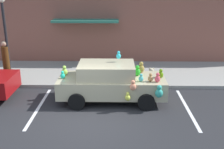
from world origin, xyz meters
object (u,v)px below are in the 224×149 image
Objects in this scene: teddy_bear_on_sidewalk at (151,75)px; street_lamp_post at (5,31)px; plush_covered_car at (111,82)px; pedestrian_near_shopfront at (7,63)px.

teddy_bear_on_sidewalk is 6.86m from street_lamp_post.
plush_covered_car is at bearing -21.00° from street_lamp_post.
teddy_bear_on_sidewalk is at bearing 1.31° from street_lamp_post.
pedestrian_near_shopfront reaches higher than plush_covered_car.
plush_covered_car is 1.09× the size of street_lamp_post.
teddy_bear_on_sidewalk is at bearing 1.33° from pedestrian_near_shopfront.
teddy_bear_on_sidewalk is 0.17× the size of street_lamp_post.
teddy_bear_on_sidewalk is 0.33× the size of pedestrian_near_shopfront.
teddy_bear_on_sidewalk is at bearing 46.63° from plush_covered_car.
pedestrian_near_shopfront is at bearing 159.53° from plush_covered_car.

